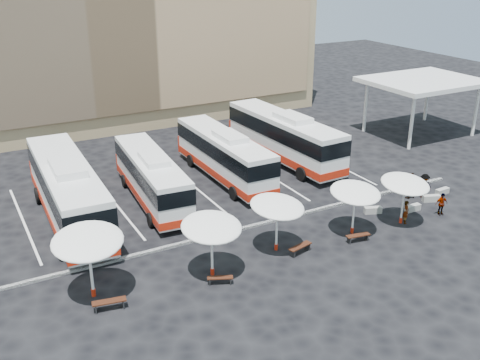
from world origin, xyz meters
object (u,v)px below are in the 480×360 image
wood_bench_3 (358,236)px  bus_3 (284,136)px  sunshade_2 (277,207)px  wood_bench_0 (109,303)px  conc_bench_2 (431,198)px  wood_bench_2 (300,247)px  bus_1 (151,176)px  sunshade_0 (88,241)px  passenger_2 (442,204)px  bus_0 (67,190)px  conc_bench_0 (373,210)px  conc_bench_1 (413,208)px  wood_bench_1 (220,279)px  conc_bench_3 (442,191)px  passenger_0 (406,212)px  sunshade_3 (355,193)px  sunshade_1 (211,227)px  passenger_3 (424,186)px  bus_2 (224,154)px  passenger_1 (410,185)px  sunshade_4 (405,184)px

wood_bench_3 → bus_3: bearing=75.2°
sunshade_2 → wood_bench_0: sunshade_2 is taller
conc_bench_2 → wood_bench_2: bearing=-172.2°
bus_1 → wood_bench_0: bus_1 is taller
sunshade_0 → passenger_2: sunshade_0 is taller
bus_0 → conc_bench_0: (17.81, -8.30, -1.98)m
bus_3 → passenger_2: bus_3 is taller
conc_bench_1 → wood_bench_0: bearing=-176.6°
sunshade_2 → conc_bench_0: (8.22, 1.12, -2.54)m
wood_bench_1 → conc_bench_1: 15.37m
bus_3 → wood_bench_1: (-12.94, -14.14, -1.80)m
conc_bench_1 → conc_bench_3: size_ratio=1.03×
wood_bench_1 → passenger_0: (13.55, 0.72, 0.44)m
sunshade_3 → wood_bench_3: bearing=-111.9°
bus_0 → conc_bench_2: bus_0 is taller
sunshade_1 → passenger_0: size_ratio=2.20×
bus_0 → wood_bench_0: bus_0 is taller
conc_bench_2 → sunshade_3: bearing=-171.9°
wood_bench_0 → bus_0: bearing=86.8°
sunshade_0 → passenger_0: 19.80m
sunshade_0 → wood_bench_1: (6.07, -2.06, -2.78)m
sunshade_0 → sunshade_3: (15.76, -0.84, -0.40)m
wood_bench_0 → passenger_2: bearing=-0.1°
sunshade_0 → wood_bench_2: 11.93m
wood_bench_1 → passenger_3: size_ratio=0.78×
wood_bench_0 → wood_bench_3: (14.97, -0.34, -0.03)m
sunshade_3 → bus_1: bearing=131.3°
passenger_2 → bus_2: bearing=140.0°
bus_3 → wood_bench_2: bearing=-121.6°
sunshade_1 → passenger_0: sunshade_1 is taller
conc_bench_0 → passenger_1: bearing=10.8°
bus_0 → wood_bench_3: (14.38, -10.90, -1.85)m
wood_bench_1 → passenger_3: bearing=10.0°
bus_0 → wood_bench_3: size_ratio=8.97×
wood_bench_0 → conc_bench_1: bearing=3.4°
wood_bench_3 → conc_bench_1: wood_bench_3 is taller
bus_1 → passenger_2: size_ratio=7.58×
sunshade_4 → sunshade_1: bearing=179.3°
conc_bench_1 → passenger_2: (1.19, -1.29, 0.55)m
passenger_3 → sunshade_0: bearing=16.8°
passenger_3 → bus_0: bearing=-5.2°
bus_2 → conc_bench_0: bus_2 is taller
wood_bench_1 → passenger_0: size_ratio=0.90×
bus_0 → wood_bench_1: bearing=-63.3°
bus_1 → conc_bench_1: size_ratio=10.16×
sunshade_1 → wood_bench_3: (9.23, -0.82, -2.49)m
wood_bench_2 → passenger_3: size_ratio=0.93×
sunshade_3 → wood_bench_0: (-15.38, -0.69, -2.31)m
conc_bench_1 → bus_0: bearing=155.5°
wood_bench_2 → sunshade_4: bearing=1.2°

